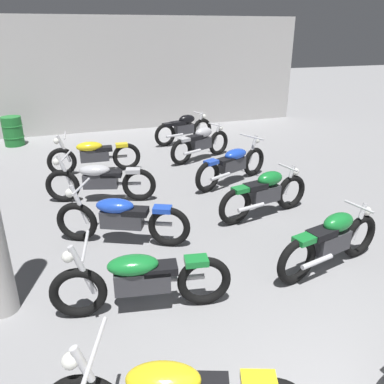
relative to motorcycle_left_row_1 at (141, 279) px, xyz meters
name	(u,v)px	position (x,y,z in m)	size (l,w,h in m)	color
back_wall	(120,75)	(1.36, 9.48, 1.35)	(12.76, 0.24, 3.60)	#BCBAB7
motorcycle_left_row_1	(141,279)	(0.00, 0.00, 0.00)	(2.16, 0.68, 0.97)	black
motorcycle_left_row_2	(121,218)	(0.04, 1.70, 0.00)	(2.01, 1.09, 0.97)	black
motorcycle_left_row_3	(100,180)	(-0.08, 3.50, 0.00)	(2.11, 0.87, 0.97)	black
motorcycle_left_row_4	(94,154)	(-0.02, 5.25, 0.00)	(2.17, 0.68, 0.97)	black
motorcycle_right_row_1	(332,240)	(2.72, 0.03, 0.01)	(1.95, 0.66, 0.88)	black
motorcycle_right_row_2	(265,193)	(2.67, 1.86, 0.01)	(1.95, 0.63, 0.88)	black
motorcycle_right_row_3	(233,164)	(2.80, 3.57, 0.00)	(2.04, 1.04, 0.97)	black
motorcycle_right_row_4	(201,143)	(2.73, 5.40, 0.01)	(1.87, 0.83, 0.88)	black
motorcycle_right_row_5	(184,128)	(2.81, 7.07, 0.01)	(1.94, 0.67, 0.88)	black
oil_drum	(13,131)	(-2.03, 8.46, -0.03)	(0.59, 0.59, 0.85)	#1E722D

